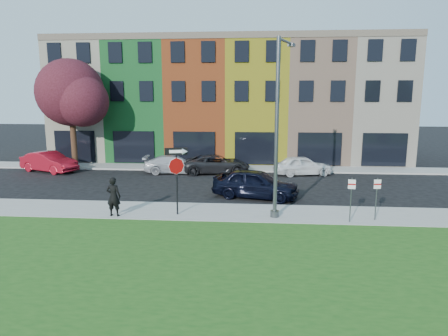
# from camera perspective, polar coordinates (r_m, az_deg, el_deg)

# --- Properties ---
(ground) EXTENTS (120.00, 120.00, 0.00)m
(ground) POSITION_cam_1_polar(r_m,az_deg,el_deg) (16.66, 4.34, -9.72)
(ground) COLOR black
(ground) RESTS_ON ground
(sidewalk_near) EXTENTS (40.00, 3.00, 0.12)m
(sidewalk_near) POSITION_cam_1_polar(r_m,az_deg,el_deg) (19.58, 10.30, -6.57)
(sidewalk_near) COLOR gray
(sidewalk_near) RESTS_ON ground
(sidewalk_far) EXTENTS (40.00, 2.40, 0.12)m
(sidewalk_far) POSITION_cam_1_polar(r_m,az_deg,el_deg) (31.31, -0.96, 0.01)
(sidewalk_far) COLOR gray
(sidewalk_far) RESTS_ON ground
(rowhouse_block) EXTENTS (30.00, 10.12, 10.00)m
(rowhouse_block) POSITION_cam_1_polar(r_m,az_deg,el_deg) (36.92, 0.76, 9.30)
(rowhouse_block) COLOR beige
(rowhouse_block) RESTS_ON ground
(stop_sign) EXTENTS (1.03, 0.26, 3.19)m
(stop_sign) POSITION_cam_1_polar(r_m,az_deg,el_deg) (18.73, -6.81, 0.09)
(stop_sign) COLOR black
(stop_sign) RESTS_ON sidewalk_near
(man) EXTENTS (0.73, 0.53, 1.86)m
(man) POSITION_cam_1_polar(r_m,az_deg,el_deg) (19.35, -15.50, -3.96)
(man) COLOR black
(man) RESTS_ON sidewalk_near
(sedan_near) EXTENTS (4.26, 5.74, 1.64)m
(sedan_near) POSITION_cam_1_polar(r_m,az_deg,el_deg) (22.44, 4.55, -2.24)
(sedan_near) COLOR black
(sedan_near) RESTS_ON ground
(parked_car_red) EXTENTS (4.75, 5.70, 1.52)m
(parked_car_red) POSITION_cam_1_polar(r_m,az_deg,el_deg) (32.73, -23.72, 0.82)
(parked_car_red) COLOR maroon
(parked_car_red) RESTS_ON ground
(parked_car_silver) EXTENTS (2.66, 4.83, 1.30)m
(parked_car_silver) POSITION_cam_1_polar(r_m,az_deg,el_deg) (29.70, -7.08, 0.52)
(parked_car_silver) COLOR #ABABB0
(parked_car_silver) RESTS_ON ground
(parked_car_dark) EXTENTS (4.09, 5.76, 1.37)m
(parked_car_dark) POSITION_cam_1_polar(r_m,az_deg,el_deg) (29.50, -1.07, 0.59)
(parked_car_dark) COLOR black
(parked_car_dark) RESTS_ON ground
(parked_car_white) EXTENTS (3.24, 4.76, 1.40)m
(parked_car_white) POSITION_cam_1_polar(r_m,az_deg,el_deg) (29.31, 11.17, 0.37)
(parked_car_white) COLOR white
(parked_car_white) RESTS_ON ground
(street_lamp) EXTENTS (1.12, 2.48, 8.10)m
(street_lamp) POSITION_cam_1_polar(r_m,az_deg,el_deg) (18.30, 7.71, 5.55)
(street_lamp) COLOR #494D4F
(street_lamp) RESTS_ON sidewalk_near
(parking_sign_a) EXTENTS (0.32, 0.11, 2.01)m
(parking_sign_a) POSITION_cam_1_polar(r_m,az_deg,el_deg) (18.54, 17.71, -3.61)
(parking_sign_a) COLOR #494D4F
(parking_sign_a) RESTS_ON sidewalk_near
(parking_sign_b) EXTENTS (0.32, 0.10, 1.94)m
(parking_sign_b) POSITION_cam_1_polar(r_m,az_deg,el_deg) (19.22, 20.97, -3.44)
(parking_sign_b) COLOR #494D4F
(parking_sign_b) RESTS_ON sidewalk_near
(tree_purple) EXTENTS (6.09, 5.33, 8.30)m
(tree_purple) POSITION_cam_1_polar(r_m,az_deg,el_deg) (33.04, -20.88, 9.80)
(tree_purple) COLOR black
(tree_purple) RESTS_ON sidewalk_far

